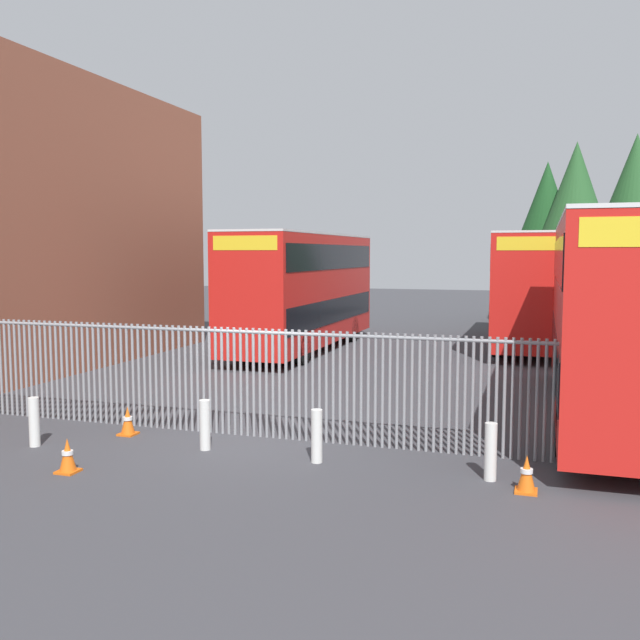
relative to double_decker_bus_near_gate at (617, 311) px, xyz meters
The scene contains 15 objects.
ground_plane 8.47m from the double_decker_bus_near_gate, 148.46° to the left, with size 100.00×100.00×0.00m, color #3D3D42.
palisade_fence 8.06m from the double_decker_bus_near_gate, 151.90° to the right, with size 15.48×0.14×2.35m.
double_decker_bus_near_gate is the anchor object (origin of this frame).
double_decker_bus_behind_fence_left 13.26m from the double_decker_bus_near_gate, 140.49° to the left, with size 2.54×10.81×4.42m.
double_decker_bus_behind_fence_right 12.45m from the double_decker_bus_near_gate, 99.15° to the left, with size 2.54×10.81×4.42m.
bollard_near_left 12.32m from the double_decker_bus_near_gate, 151.95° to the right, with size 0.20×0.20×0.95m, color silver.
bollard_center_front 9.20m from the double_decker_bus_near_gate, 146.78° to the right, with size 0.20×0.20×0.95m, color silver.
bollard_near_right 7.54m from the double_decker_bus_near_gate, 136.35° to the right, with size 0.20×0.20×0.95m, color silver.
bollard_far_right 5.90m from the double_decker_bus_near_gate, 114.14° to the right, with size 0.20×0.20×0.95m, color silver.
traffic_cone_by_gate 11.59m from the double_decker_bus_near_gate, 142.93° to the right, with size 0.34×0.34×0.59m.
traffic_cone_mid_forecourt 6.14m from the double_decker_bus_near_gate, 107.19° to the right, with size 0.34×0.34×0.59m.
traffic_cone_near_kerb 10.72m from the double_decker_bus_near_gate, 154.94° to the right, with size 0.34×0.34×0.59m.
tree_tall_back 25.45m from the double_decker_bus_near_gate, 83.17° to the left, with size 5.44×5.44×10.11m.
tree_short_side 21.02m from the double_decker_bus_near_gate, 90.51° to the left, with size 4.72×4.72×9.20m.
tree_mid_row 22.73m from the double_decker_bus_near_gate, 93.91° to the left, with size 4.60×4.60×8.50m.
Camera 1 is at (5.40, -12.65, 3.69)m, focal length 38.95 mm.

